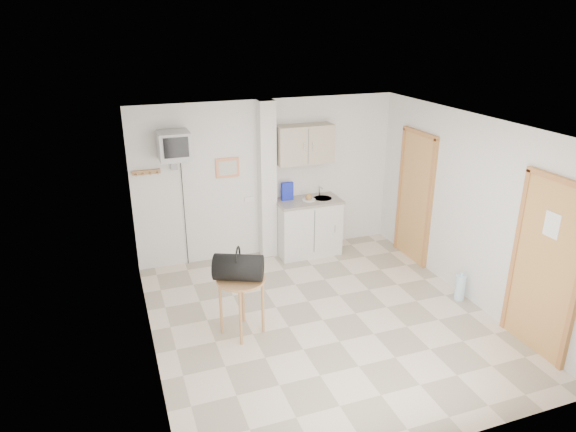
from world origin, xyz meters
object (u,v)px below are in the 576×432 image
object	(u,v)px
crt_television	(174,147)
round_table	(241,287)
water_bottle	(460,287)
duffel_bag	(238,267)

from	to	relation	value
crt_television	round_table	size ratio (longest dim) A/B	2.89
round_table	water_bottle	world-z (taller)	round_table
duffel_bag	water_bottle	bearing A→B (deg)	20.61
water_bottle	crt_television	bearing A→B (deg)	147.61
duffel_bag	crt_television	bearing A→B (deg)	125.87
crt_television	round_table	distance (m)	2.37
round_table	duffel_bag	bearing A→B (deg)	-146.82
round_table	water_bottle	bearing A→B (deg)	-4.57
round_table	water_bottle	xyz separation A→B (m)	(3.01, -0.24, -0.45)
crt_television	round_table	bearing A→B (deg)	-77.97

